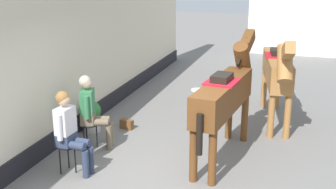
# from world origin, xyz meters

# --- Properties ---
(ground_plane) EXTENTS (40.00, 40.00, 0.00)m
(ground_plane) POSITION_xyz_m (0.00, 3.00, 0.00)
(ground_plane) COLOR slate
(pub_facade_wall) EXTENTS (0.34, 14.00, 3.40)m
(pub_facade_wall) POSITION_xyz_m (-2.55, 1.50, 1.54)
(pub_facade_wall) COLOR beige
(pub_facade_wall) RESTS_ON ground_plane
(distant_cottage) EXTENTS (3.40, 2.60, 3.50)m
(distant_cottage) POSITION_xyz_m (1.40, 11.68, 1.80)
(distant_cottage) COLOR silver
(distant_cottage) RESTS_ON ground_plane
(seated_visitor_near) EXTENTS (0.61, 0.49, 1.39)m
(seated_visitor_near) POSITION_xyz_m (-1.63, -0.19, 0.78)
(seated_visitor_near) COLOR black
(seated_visitor_near) RESTS_ON ground_plane
(seated_visitor_far) EXTENTS (0.61, 0.48, 1.39)m
(seated_visitor_far) POSITION_xyz_m (-1.75, 0.83, 0.78)
(seated_visitor_far) COLOR black
(seated_visitor_far) RESTS_ON ground_plane
(saddled_horse_near) EXTENTS (0.69, 2.99, 2.06)m
(saddled_horse_near) POSITION_xyz_m (0.64, 1.18, 1.16)
(saddled_horse_near) COLOR brown
(saddled_horse_near) RESTS_ON ground_plane
(saddled_horse_far) EXTENTS (0.80, 2.98, 2.06)m
(saddled_horse_far) POSITION_xyz_m (1.37, 3.16, 1.16)
(saddled_horse_far) COLOR #9E6B38
(saddled_horse_far) RESTS_ON ground_plane
(flower_planter_far) EXTENTS (0.43, 0.43, 0.64)m
(flower_planter_far) POSITION_xyz_m (-2.15, 1.57, 0.33)
(flower_planter_far) COLOR beige
(flower_planter_far) RESTS_ON ground_plane
(spare_stool_white) EXTENTS (0.32, 0.32, 0.46)m
(spare_stool_white) POSITION_xyz_m (-0.43, 3.63, 0.40)
(spare_stool_white) COLOR white
(spare_stool_white) RESTS_ON ground_plane
(satchel_bag) EXTENTS (0.30, 0.18, 0.20)m
(satchel_bag) POSITION_xyz_m (-1.52, 1.90, 0.10)
(satchel_bag) COLOR brown
(satchel_bag) RESTS_ON ground_plane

